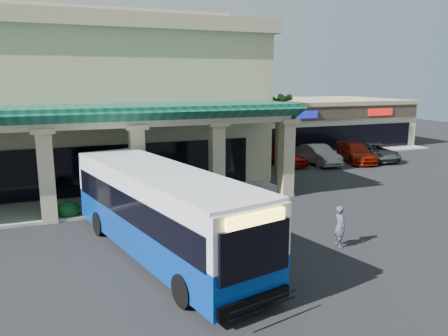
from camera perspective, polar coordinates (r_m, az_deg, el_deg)
name	(u,v)px	position (r m, az deg, el deg)	size (l,w,h in m)	color
ground	(227,236)	(20.23, 0.34, -8.89)	(110.00, 110.00, 0.00)	black
main_building	(35,99)	(33.62, -23.41, 8.23)	(30.80, 14.80, 11.35)	#C0B389
arcade	(36,162)	(24.76, -23.39, 0.78)	(30.00, 6.20, 5.70)	#0C4938
strip_mall	(297,122)	(48.79, 9.47, 5.94)	(22.50, 12.50, 4.90)	beige
palm_0	(277,131)	(32.78, 6.96, 4.85)	(2.40, 2.40, 6.60)	#204713
palm_1	(270,131)	(35.93, 6.06, 4.81)	(2.40, 2.40, 5.80)	#204713
broadleaf_tree	(225,132)	(39.67, 0.11, 4.78)	(2.60, 2.60, 4.81)	#0D3B14
transit_bus	(161,213)	(17.82, -8.23, -5.85)	(2.95, 12.69, 3.55)	#053297
pedestrian	(340,226)	(19.40, 14.89, -7.37)	(0.66, 0.43, 1.81)	#414959
car_silver	(285,156)	(36.70, 8.01, 1.53)	(1.79, 4.46, 1.52)	#870904
car_white	(318,155)	(37.63, 12.22, 1.72)	(1.75, 5.01, 1.65)	slate
car_red	(356,153)	(39.52, 16.90, 1.88)	(2.19, 5.38, 1.56)	maroon
car_gray	(376,152)	(40.91, 19.20, 1.98)	(2.44, 5.29, 1.47)	#40444B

